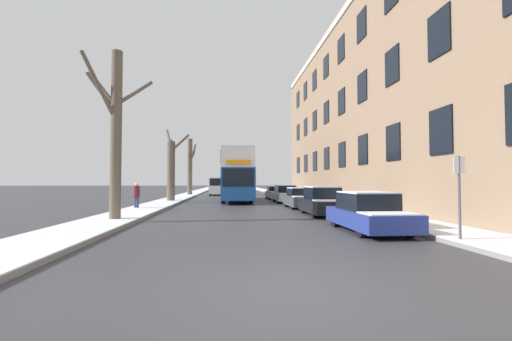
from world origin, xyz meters
name	(u,v)px	position (x,y,z in m)	size (l,w,h in m)	color
ground_plane	(295,286)	(0.00, 0.00, 0.00)	(320.00, 320.00, 0.00)	#38383D
sidewalk_left	(199,191)	(-5.96, 53.00, 0.08)	(2.33, 130.00, 0.16)	gray
sidewalk_right	(268,191)	(5.96, 53.00, 0.08)	(2.33, 130.00, 0.16)	gray
terrace_facade_right	(402,107)	(11.62, 18.37, 7.19)	(9.10, 38.85, 14.37)	#8C7056
bare_tree_left_0	(115,130)	(-5.80, 9.23, 3.86)	(2.61, 2.06, 7.22)	brown
bare_tree_left_1	(171,168)	(-5.76, 23.43, 2.87)	(2.45, 2.90, 6.36)	brown
bare_tree_left_2	(190,166)	(-5.67, 36.93, 3.65)	(1.31, 2.72, 7.02)	brown
double_decker_bus	(236,174)	(-0.33, 24.75, 2.43)	(2.54, 11.81, 4.30)	#194C99
parked_car_0	(368,213)	(3.72, 5.90, 0.62)	(1.74, 4.19, 1.34)	navy
parked_car_1	(323,202)	(3.72, 11.49, 0.67)	(1.70, 3.93, 1.47)	black
parked_car_2	(302,198)	(3.72, 16.36, 0.62)	(1.86, 3.94, 1.33)	#474C56
parked_car_3	(285,194)	(3.72, 22.63, 0.65)	(1.73, 4.35, 1.42)	silver
parked_car_4	(276,193)	(3.72, 28.03, 0.60)	(1.83, 4.21, 1.28)	#9EA3AD
oncoming_van	(217,186)	(-2.38, 38.51, 1.21)	(1.91, 5.43, 2.22)	white
pedestrian_left_sidewalk	(137,195)	(-6.48, 15.39, 0.90)	(0.36, 0.36, 1.64)	navy
street_sign_post	(459,193)	(5.10, 3.17, 1.37)	(0.32, 0.07, 2.38)	#4C4F54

